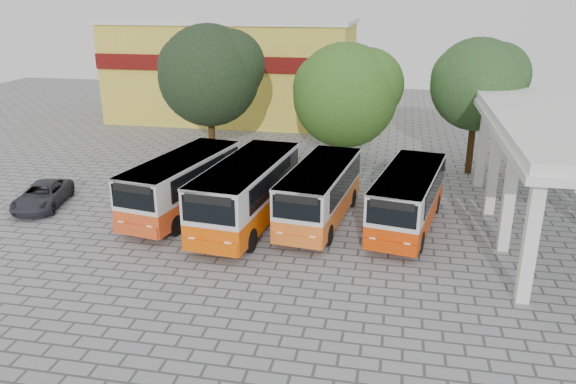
% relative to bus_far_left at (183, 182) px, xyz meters
% --- Properties ---
extents(ground, '(90.00, 90.00, 0.00)m').
position_rel_bus_far_left_xyz_m(ground, '(6.93, -3.15, -1.65)').
color(ground, gray).
rests_on(ground, ground).
extents(terminal_shelter, '(6.80, 15.80, 5.40)m').
position_rel_bus_far_left_xyz_m(terminal_shelter, '(17.43, 0.85, 3.27)').
color(terminal_shelter, silver).
rests_on(terminal_shelter, ground).
extents(shophouse_block, '(20.40, 10.40, 8.30)m').
position_rel_bus_far_left_xyz_m(shophouse_block, '(-4.07, 22.83, 2.52)').
color(shophouse_block, gold).
rests_on(shophouse_block, ground).
extents(bus_far_left, '(3.72, 8.22, 2.84)m').
position_rel_bus_far_left_xyz_m(bus_far_left, '(0.00, 0.00, 0.00)').
color(bus_far_left, '#CF4315').
rests_on(bus_far_left, ground).
extents(bus_centre_left, '(3.40, 8.64, 3.03)m').
position_rel_bus_far_left_xyz_m(bus_centre_left, '(3.48, -0.82, 0.11)').
color(bus_centre_left, '#D64C00').
rests_on(bus_centre_left, ground).
extents(bus_centre_right, '(3.19, 7.83, 2.74)m').
position_rel_bus_far_left_xyz_m(bus_centre_right, '(6.73, 0.21, -0.06)').
color(bus_centre_right, orange).
rests_on(bus_centre_right, ground).
extents(bus_far_right, '(3.62, 7.86, 2.71)m').
position_rel_bus_far_left_xyz_m(bus_far_right, '(10.77, 0.28, -0.08)').
color(bus_far_right, '#C63200').
rests_on(bus_far_right, ground).
extents(tree_left, '(6.80, 6.48, 8.61)m').
position_rel_bus_far_left_xyz_m(tree_left, '(-1.86, 10.17, 3.94)').
color(tree_left, '#402A12').
rests_on(tree_left, ground).
extents(tree_middle, '(6.72, 6.40, 7.61)m').
position_rel_bus_far_left_xyz_m(tree_middle, '(6.89, 10.02, 2.98)').
color(tree_middle, '#462C17').
rests_on(tree_middle, ground).
extents(tree_right, '(5.62, 5.35, 8.02)m').
position_rel_bus_far_left_xyz_m(tree_right, '(14.51, 9.72, 3.87)').
color(tree_right, '#3B250E').
rests_on(tree_right, ground).
extents(parked_car, '(2.91, 4.66, 1.20)m').
position_rel_bus_far_left_xyz_m(parked_car, '(-7.41, -0.52, -1.04)').
color(parked_car, '#2C2C34').
rests_on(parked_car, ground).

